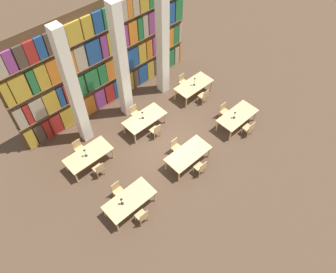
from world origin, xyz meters
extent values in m
plane|color=#4C3828|center=(0.00, 0.00, 0.00)|extent=(40.00, 40.00, 0.00)
cube|color=brown|center=(0.00, 4.16, 2.75)|extent=(9.96, 0.06, 5.50)
cube|color=brown|center=(0.00, 4.16, 0.01)|extent=(9.96, 0.35, 0.03)
cube|color=#B7932D|center=(-4.67, 4.12, 0.58)|extent=(0.42, 0.20, 1.10)
cube|color=#47382D|center=(-4.20, 4.12, 0.58)|extent=(0.39, 0.20, 1.10)
cube|color=maroon|center=(-3.82, 4.12, 0.58)|extent=(0.30, 0.20, 1.10)
cube|color=maroon|center=(-3.35, 4.12, 0.58)|extent=(0.55, 0.20, 1.10)
cube|color=#B7932D|center=(-2.72, 4.12, 0.58)|extent=(0.62, 0.20, 1.10)
cube|color=maroon|center=(-2.07, 4.12, 0.58)|extent=(0.64, 0.20, 1.10)
cube|color=orange|center=(-1.42, 4.12, 0.58)|extent=(0.57, 0.20, 1.10)
cube|color=#84387A|center=(-0.82, 4.12, 0.58)|extent=(0.59, 0.20, 1.10)
cube|color=maroon|center=(-0.19, 4.12, 0.58)|extent=(0.52, 0.20, 1.10)
cube|color=navy|center=(0.38, 4.12, 0.58)|extent=(0.55, 0.20, 1.10)
cube|color=#B7932D|center=(1.02, 4.12, 0.58)|extent=(0.65, 0.20, 1.10)
cube|color=#47382D|center=(1.54, 4.12, 0.58)|extent=(0.34, 0.20, 1.10)
cube|color=navy|center=(2.05, 4.12, 0.58)|extent=(0.59, 0.20, 1.10)
cube|color=#B7932D|center=(2.60, 4.12, 0.58)|extent=(0.43, 0.20, 1.10)
cube|color=#47382D|center=(2.99, 4.12, 0.58)|extent=(0.28, 0.20, 1.10)
cube|color=#B7932D|center=(3.47, 4.12, 0.58)|extent=(0.58, 0.20, 1.10)
cube|color=#236B38|center=(4.10, 4.12, 0.58)|extent=(0.56, 0.20, 1.10)
cube|color=tan|center=(4.61, 4.12, 0.58)|extent=(0.31, 0.20, 1.10)
cube|color=orange|center=(4.86, 4.12, 0.58)|extent=(0.13, 0.20, 1.10)
cube|color=brown|center=(0.00, 4.16, 1.39)|extent=(9.96, 0.35, 0.03)
cube|color=tan|center=(-4.68, 4.12, 1.95)|extent=(0.39, 0.20, 1.09)
cube|color=maroon|center=(-4.32, 4.12, 1.95)|extent=(0.25, 0.20, 1.09)
cube|color=tan|center=(-3.86, 4.12, 1.95)|extent=(0.60, 0.20, 1.09)
cube|color=#B7932D|center=(-3.20, 4.12, 1.95)|extent=(0.65, 0.20, 1.09)
cube|color=navy|center=(-2.70, 4.12, 1.95)|extent=(0.26, 0.20, 1.09)
cube|color=maroon|center=(-2.24, 4.12, 1.95)|extent=(0.54, 0.20, 1.09)
cube|color=#236B38|center=(-1.66, 4.12, 1.95)|extent=(0.49, 0.20, 1.09)
cube|color=#236B38|center=(-1.00, 4.12, 1.95)|extent=(0.67, 0.20, 1.09)
cube|color=#236B38|center=(-0.40, 4.12, 1.95)|extent=(0.42, 0.20, 1.09)
cube|color=orange|center=(0.16, 4.12, 1.95)|extent=(0.64, 0.20, 1.09)
cube|color=#84387A|center=(0.81, 4.12, 1.95)|extent=(0.61, 0.20, 1.09)
cube|color=navy|center=(1.47, 4.12, 1.95)|extent=(0.68, 0.20, 1.09)
cube|color=#B7932D|center=(2.10, 4.12, 1.95)|extent=(0.47, 0.20, 1.09)
cube|color=orange|center=(2.59, 4.12, 1.95)|extent=(0.35, 0.20, 1.09)
cube|color=#84387A|center=(3.01, 4.12, 1.95)|extent=(0.37, 0.20, 1.09)
cube|color=#B7932D|center=(3.58, 4.12, 1.95)|extent=(0.69, 0.20, 1.09)
cube|color=orange|center=(4.13, 4.12, 1.95)|extent=(0.36, 0.20, 1.09)
cube|color=#236B38|center=(4.51, 4.12, 1.95)|extent=(0.34, 0.20, 1.09)
cube|color=tan|center=(4.83, 4.12, 1.95)|extent=(0.19, 0.20, 1.09)
cube|color=brown|center=(0.00, 4.16, 2.77)|extent=(9.96, 0.35, 0.03)
cube|color=#B7932D|center=(-4.72, 4.12, 3.37)|extent=(0.32, 0.20, 1.17)
cube|color=#B7932D|center=(-4.17, 4.12, 3.37)|extent=(0.68, 0.20, 1.17)
cube|color=#236B38|center=(-3.61, 4.12, 3.37)|extent=(0.31, 0.20, 1.17)
cube|color=#B7932D|center=(-3.18, 4.12, 3.37)|extent=(0.49, 0.20, 1.17)
cube|color=orange|center=(-2.56, 4.12, 3.37)|extent=(0.67, 0.20, 1.17)
cube|color=orange|center=(-1.89, 4.12, 3.37)|extent=(0.59, 0.20, 1.17)
cube|color=tan|center=(-1.31, 4.12, 3.37)|extent=(0.53, 0.20, 1.17)
cube|color=navy|center=(-0.62, 4.12, 3.37)|extent=(0.70, 0.20, 1.17)
cube|color=#84387A|center=(-0.04, 4.12, 3.37)|extent=(0.31, 0.20, 1.17)
cube|color=#B7932D|center=(0.38, 4.12, 3.37)|extent=(0.44, 0.20, 1.17)
cube|color=#84387A|center=(0.98, 4.12, 3.37)|extent=(0.66, 0.20, 1.17)
cube|color=orange|center=(1.64, 4.12, 3.37)|extent=(0.48, 0.20, 1.17)
cube|color=#236B38|center=(2.08, 4.12, 3.37)|extent=(0.28, 0.20, 1.17)
cube|color=tan|center=(2.42, 4.12, 3.37)|extent=(0.30, 0.20, 1.17)
cube|color=#84387A|center=(2.97, 4.12, 3.37)|extent=(0.68, 0.20, 1.17)
cube|color=#47382D|center=(3.61, 4.12, 3.37)|extent=(0.50, 0.20, 1.17)
cube|color=navy|center=(4.15, 4.12, 3.37)|extent=(0.42, 0.20, 1.17)
cube|color=#236B38|center=(4.68, 4.12, 3.37)|extent=(0.49, 0.20, 1.17)
cube|color=brown|center=(0.00, 4.16, 4.14)|extent=(9.96, 0.35, 0.03)
cube|color=#84387A|center=(-4.11, 4.12, 4.64)|extent=(0.37, 0.20, 0.97)
cube|color=#47382D|center=(-3.67, 4.12, 4.64)|extent=(0.38, 0.20, 0.97)
cube|color=maroon|center=(-3.25, 4.12, 4.64)|extent=(0.42, 0.20, 0.97)
cube|color=navy|center=(-2.83, 4.12, 4.64)|extent=(0.36, 0.20, 0.97)
cube|color=#47382D|center=(-2.37, 4.12, 4.64)|extent=(0.47, 0.20, 0.97)
cube|color=orange|center=(-1.91, 4.12, 4.64)|extent=(0.41, 0.20, 0.97)
cube|color=#B7932D|center=(-1.33, 4.12, 4.64)|extent=(0.70, 0.20, 0.97)
cube|color=#B7932D|center=(-0.68, 4.12, 4.64)|extent=(0.49, 0.20, 0.97)
cube|color=navy|center=(-0.14, 4.12, 4.64)|extent=(0.46, 0.20, 0.97)
cube|color=#236B38|center=(0.29, 4.12, 4.64)|extent=(0.29, 0.20, 0.97)
cube|color=#236B38|center=(0.80, 4.12, 4.64)|extent=(0.58, 0.20, 0.97)
cube|color=tan|center=(1.27, 4.12, 4.64)|extent=(0.29, 0.20, 0.97)
cube|color=orange|center=(1.58, 4.12, 4.64)|extent=(0.28, 0.20, 0.97)
cube|color=tan|center=(1.93, 4.12, 4.64)|extent=(0.35, 0.20, 0.97)
cube|color=#B7932D|center=(2.42, 4.12, 4.64)|extent=(0.52, 0.20, 0.97)
cube|color=silver|center=(-2.51, 2.94, 3.00)|extent=(0.48, 0.48, 6.00)
cube|color=silver|center=(0.00, 2.94, 3.00)|extent=(0.48, 0.48, 6.00)
cube|color=silver|center=(2.51, 2.94, 3.00)|extent=(0.48, 0.48, 6.00)
cube|color=tan|center=(-3.35, -1.51, 0.71)|extent=(2.07, 1.00, 0.04)
cylinder|color=tan|center=(-4.30, -1.93, 0.35)|extent=(0.07, 0.07, 0.69)
cylinder|color=tan|center=(-2.39, -1.93, 0.35)|extent=(0.07, 0.07, 0.69)
cylinder|color=tan|center=(-4.30, -1.09, 0.35)|extent=(0.07, 0.07, 0.69)
cylinder|color=tan|center=(-2.39, -1.09, 0.35)|extent=(0.07, 0.07, 0.69)
cylinder|color=tan|center=(-3.54, -2.06, 0.21)|extent=(0.04, 0.04, 0.41)
cylinder|color=tan|center=(-3.18, -2.06, 0.21)|extent=(0.04, 0.04, 0.41)
cylinder|color=tan|center=(-3.54, -2.40, 0.21)|extent=(0.04, 0.04, 0.41)
cylinder|color=tan|center=(-3.18, -2.40, 0.21)|extent=(0.04, 0.04, 0.41)
cube|color=tan|center=(-3.36, -2.23, 0.43)|extent=(0.42, 0.40, 0.04)
cube|color=tan|center=(-3.36, -2.41, 0.66)|extent=(0.40, 0.03, 0.42)
cylinder|color=tan|center=(-3.18, -0.96, 0.21)|extent=(0.04, 0.04, 0.41)
cylinder|color=tan|center=(-3.54, -0.96, 0.21)|extent=(0.04, 0.04, 0.41)
cylinder|color=tan|center=(-3.18, -0.62, 0.21)|extent=(0.04, 0.04, 0.41)
cylinder|color=tan|center=(-3.54, -0.62, 0.21)|extent=(0.04, 0.04, 0.41)
cube|color=tan|center=(-3.36, -0.79, 0.43)|extent=(0.42, 0.40, 0.04)
cube|color=tan|center=(-3.36, -0.60, 0.66)|extent=(0.40, 0.03, 0.42)
cylinder|color=#232328|center=(-3.66, -1.46, 0.74)|extent=(0.14, 0.14, 0.01)
cylinder|color=#232328|center=(-3.66, -1.46, 0.91)|extent=(0.02, 0.02, 0.32)
cone|color=#232328|center=(-3.66, -1.46, 1.10)|extent=(0.11, 0.11, 0.07)
cube|color=tan|center=(-0.04, -1.49, 0.71)|extent=(2.07, 1.00, 0.04)
cylinder|color=tan|center=(-1.00, -1.90, 0.35)|extent=(0.07, 0.07, 0.69)
cylinder|color=tan|center=(0.92, -1.90, 0.35)|extent=(0.07, 0.07, 0.69)
cylinder|color=tan|center=(-1.00, -1.07, 0.35)|extent=(0.07, 0.07, 0.69)
cylinder|color=tan|center=(0.92, -1.07, 0.35)|extent=(0.07, 0.07, 0.69)
cylinder|color=tan|center=(-0.22, -2.03, 0.21)|extent=(0.04, 0.04, 0.41)
cylinder|color=tan|center=(0.14, -2.03, 0.21)|extent=(0.04, 0.04, 0.41)
cylinder|color=tan|center=(-0.22, -2.37, 0.21)|extent=(0.04, 0.04, 0.41)
cylinder|color=tan|center=(0.14, -2.37, 0.21)|extent=(0.04, 0.04, 0.41)
cube|color=tan|center=(-0.04, -2.20, 0.43)|extent=(0.42, 0.40, 0.04)
cube|color=tan|center=(-0.04, -2.39, 0.66)|extent=(0.40, 0.03, 0.42)
cylinder|color=tan|center=(0.14, -0.94, 0.21)|extent=(0.04, 0.04, 0.41)
cylinder|color=tan|center=(-0.22, -0.94, 0.21)|extent=(0.04, 0.04, 0.41)
cylinder|color=tan|center=(0.14, -0.60, 0.21)|extent=(0.04, 0.04, 0.41)
cylinder|color=tan|center=(-0.22, -0.60, 0.21)|extent=(0.04, 0.04, 0.41)
cube|color=tan|center=(-0.04, -0.77, 0.43)|extent=(0.42, 0.40, 0.04)
cube|color=tan|center=(-0.04, -0.58, 0.66)|extent=(0.40, 0.03, 0.42)
cube|color=tan|center=(3.33, -1.50, 0.71)|extent=(2.07, 1.00, 0.04)
cylinder|color=tan|center=(2.37, -1.92, 0.35)|extent=(0.07, 0.07, 0.69)
cylinder|color=tan|center=(4.28, -1.92, 0.35)|extent=(0.07, 0.07, 0.69)
cylinder|color=tan|center=(2.37, -1.08, 0.35)|extent=(0.07, 0.07, 0.69)
cylinder|color=tan|center=(4.28, -1.08, 0.35)|extent=(0.07, 0.07, 0.69)
cylinder|color=tan|center=(3.11, -2.05, 0.21)|extent=(0.04, 0.04, 0.41)
cylinder|color=tan|center=(3.47, -2.05, 0.21)|extent=(0.04, 0.04, 0.41)
cylinder|color=tan|center=(3.11, -2.39, 0.21)|extent=(0.04, 0.04, 0.41)
cylinder|color=tan|center=(3.47, -2.39, 0.21)|extent=(0.04, 0.04, 0.41)
cube|color=tan|center=(3.29, -2.22, 0.43)|extent=(0.42, 0.40, 0.04)
cube|color=tan|center=(3.29, -2.40, 0.66)|extent=(0.40, 0.03, 0.42)
cylinder|color=tan|center=(3.47, -0.95, 0.21)|extent=(0.04, 0.04, 0.41)
cylinder|color=tan|center=(3.11, -0.95, 0.21)|extent=(0.04, 0.04, 0.41)
cylinder|color=tan|center=(3.47, -0.61, 0.21)|extent=(0.04, 0.04, 0.41)
cylinder|color=tan|center=(3.11, -0.61, 0.21)|extent=(0.04, 0.04, 0.41)
cube|color=tan|center=(3.29, -0.78, 0.43)|extent=(0.42, 0.40, 0.04)
cube|color=tan|center=(3.29, -0.60, 0.66)|extent=(0.40, 0.03, 0.42)
cylinder|color=#232328|center=(3.07, -1.49, 0.74)|extent=(0.14, 0.14, 0.01)
cylinder|color=#232328|center=(3.07, -1.49, 0.91)|extent=(0.02, 0.02, 0.32)
cone|color=#232328|center=(3.07, -1.49, 1.11)|extent=(0.11, 0.11, 0.07)
cube|color=tan|center=(-3.28, 1.45, 0.71)|extent=(2.07, 1.00, 0.04)
cylinder|color=tan|center=(-4.24, 1.03, 0.35)|extent=(0.07, 0.07, 0.69)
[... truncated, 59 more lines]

